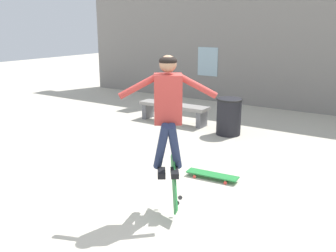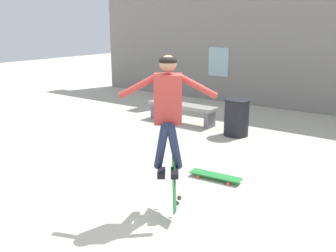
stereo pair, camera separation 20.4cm
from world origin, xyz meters
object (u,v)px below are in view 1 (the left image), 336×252
at_px(trash_bin, 229,116).
at_px(skateboard_flipping, 174,182).
at_px(park_bench, 174,109).
at_px(skateboard_resting, 212,175).
at_px(skater, 168,105).

xyz_separation_m(trash_bin, skateboard_flipping, (0.92, -3.73, 0.01)).
relative_size(park_bench, trash_bin, 2.25).
bearing_deg(skateboard_flipping, park_bench, 175.12).
bearing_deg(park_bench, skateboard_resting, -47.20).
bearing_deg(trash_bin, skateboard_resting, -71.19).
height_order(skater, skateboard_flipping, skater).
relative_size(skater, skateboard_resting, 1.77).
relative_size(park_bench, skateboard_resting, 2.15).
bearing_deg(skateboard_resting, skateboard_flipping, -91.68).
xyz_separation_m(skater, skateboard_resting, (-0.00, 1.31, -1.38)).
height_order(park_bench, trash_bin, trash_bin).
bearing_deg(skateboard_resting, park_bench, 127.18).
relative_size(park_bench, skateboard_flipping, 2.52).
height_order(skateboard_flipping, skateboard_resting, skateboard_flipping).
distance_m(park_bench, skateboard_resting, 3.63).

